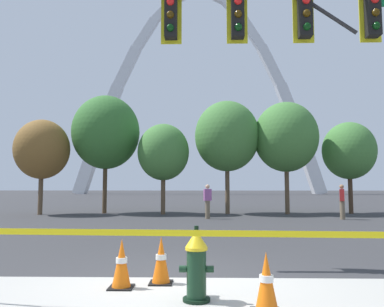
% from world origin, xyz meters
% --- Properties ---
extents(ground_plane, '(240.00, 240.00, 0.00)m').
position_xyz_m(ground_plane, '(0.00, 0.00, 0.00)').
color(ground_plane, '#333335').
extents(fire_hydrant, '(0.46, 0.48, 0.99)m').
position_xyz_m(fire_hydrant, '(0.29, -1.23, 0.47)').
color(fire_hydrant, black).
rests_on(fire_hydrant, ground).
extents(caution_tape_barrier, '(6.16, 0.37, 1.01)m').
position_xyz_m(caution_tape_barrier, '(0.67, -1.55, 0.71)').
color(caution_tape_barrier, '#232326').
rests_on(caution_tape_barrier, ground).
extents(traffic_cone_by_hydrant, '(0.36, 0.36, 0.73)m').
position_xyz_m(traffic_cone_by_hydrant, '(-0.84, -0.63, 0.36)').
color(traffic_cone_by_hydrant, black).
rests_on(traffic_cone_by_hydrant, ground).
extents(traffic_cone_mid_sidewalk, '(0.36, 0.36, 0.73)m').
position_xyz_m(traffic_cone_mid_sidewalk, '(-0.27, -0.36, 0.36)').
color(traffic_cone_mid_sidewalk, black).
rests_on(traffic_cone_mid_sidewalk, ground).
extents(traffic_cone_curb_edge, '(0.36, 0.36, 0.73)m').
position_xyz_m(traffic_cone_curb_edge, '(1.13, -1.70, 0.36)').
color(traffic_cone_curb_edge, black).
rests_on(traffic_cone_curb_edge, ground).
extents(traffic_signal_gantry, '(7.82, 0.44, 6.00)m').
position_xyz_m(traffic_signal_gantry, '(2.95, 1.27, 4.40)').
color(traffic_signal_gantry, '#232326').
rests_on(traffic_signal_gantry, ground).
extents(monument_arch, '(48.08, 2.25, 40.99)m').
position_xyz_m(monument_arch, '(0.00, 65.98, 18.04)').
color(monument_arch, silver).
rests_on(monument_arch, ground).
extents(tree_far_left, '(2.91, 2.91, 5.10)m').
position_xyz_m(tree_far_left, '(-8.21, 13.69, 3.49)').
color(tree_far_left, brown).
rests_on(tree_far_left, ground).
extents(tree_left_mid, '(3.80, 3.80, 6.66)m').
position_xyz_m(tree_left_mid, '(-5.04, 14.79, 4.56)').
color(tree_left_mid, brown).
rests_on(tree_left_mid, ground).
extents(tree_center_left, '(2.81, 2.81, 4.91)m').
position_xyz_m(tree_center_left, '(-1.69, 14.11, 3.36)').
color(tree_center_left, brown).
rests_on(tree_center_left, ground).
extents(tree_center_right, '(3.58, 3.58, 6.26)m').
position_xyz_m(tree_center_right, '(1.82, 14.55, 4.28)').
color(tree_center_right, brown).
rests_on(tree_center_right, ground).
extents(tree_right_mid, '(3.52, 3.52, 6.17)m').
position_xyz_m(tree_right_mid, '(5.08, 14.48, 4.22)').
color(tree_right_mid, brown).
rests_on(tree_right_mid, ground).
extents(tree_far_right, '(2.92, 2.92, 5.11)m').
position_xyz_m(tree_far_right, '(8.68, 14.90, 3.49)').
color(tree_far_right, '#473323').
rests_on(tree_far_right, ground).
extents(pedestrian_walking_left, '(0.30, 0.39, 1.59)m').
position_xyz_m(pedestrian_walking_left, '(6.80, 11.11, 0.82)').
color(pedestrian_walking_left, brown).
rests_on(pedestrian_walking_left, ground).
extents(pedestrian_standing_center, '(0.38, 0.29, 1.59)m').
position_xyz_m(pedestrian_standing_center, '(0.67, 11.35, 0.82)').
color(pedestrian_standing_center, brown).
rests_on(pedestrian_standing_center, ground).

